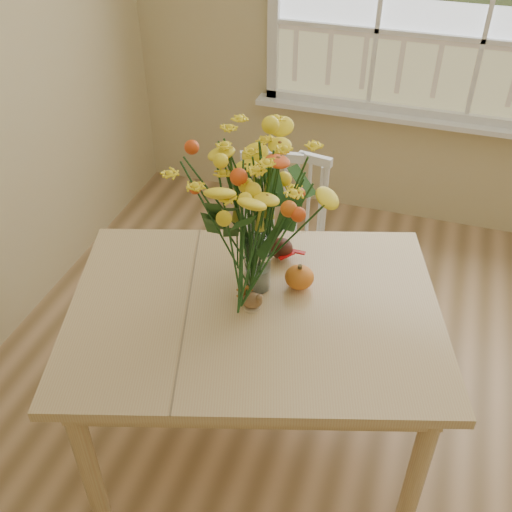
% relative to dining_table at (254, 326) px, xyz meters
% --- Properties ---
extents(dining_table, '(1.55, 1.29, 0.71)m').
position_rel_dining_table_xyz_m(dining_table, '(0.00, 0.00, 0.00)').
color(dining_table, tan).
rests_on(dining_table, floor).
extents(windsor_chair, '(0.46, 0.44, 0.88)m').
position_rel_dining_table_xyz_m(windsor_chair, '(-0.10, 0.72, -0.13)').
color(windsor_chair, white).
rests_on(windsor_chair, floor).
extents(flower_vase, '(0.46, 0.46, 0.54)m').
position_rel_dining_table_xyz_m(flower_vase, '(-0.03, 0.12, 0.42)').
color(flower_vase, white).
rests_on(flower_vase, dining_table).
extents(pumpkin, '(0.11, 0.11, 0.08)m').
position_rel_dining_table_xyz_m(pumpkin, '(0.12, 0.16, 0.13)').
color(pumpkin, '#E2561A').
rests_on(pumpkin, dining_table).
extents(turkey_figurine, '(0.09, 0.07, 0.09)m').
position_rel_dining_table_xyz_m(turkey_figurine, '(-0.01, -0.01, 0.13)').
color(turkey_figurine, '#CCB78C').
rests_on(turkey_figurine, dining_table).
extents(dark_gourd, '(0.13, 0.09, 0.08)m').
position_rel_dining_table_xyz_m(dark_gourd, '(0.01, 0.31, 0.13)').
color(dark_gourd, '#38160F').
rests_on(dark_gourd, dining_table).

